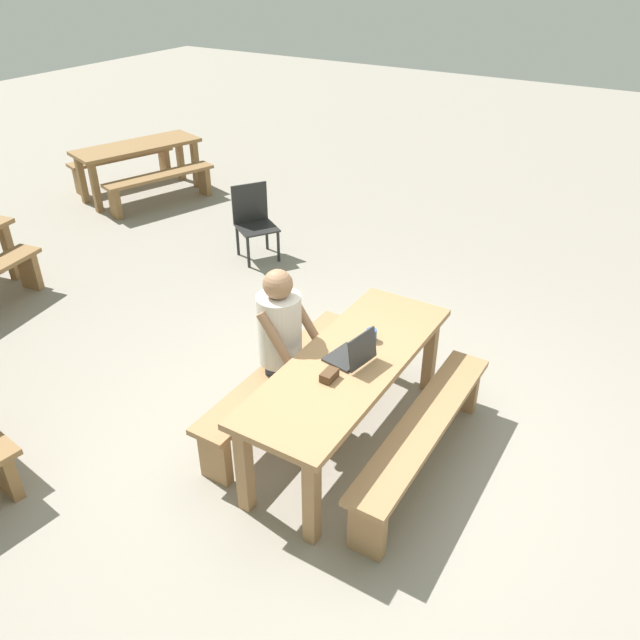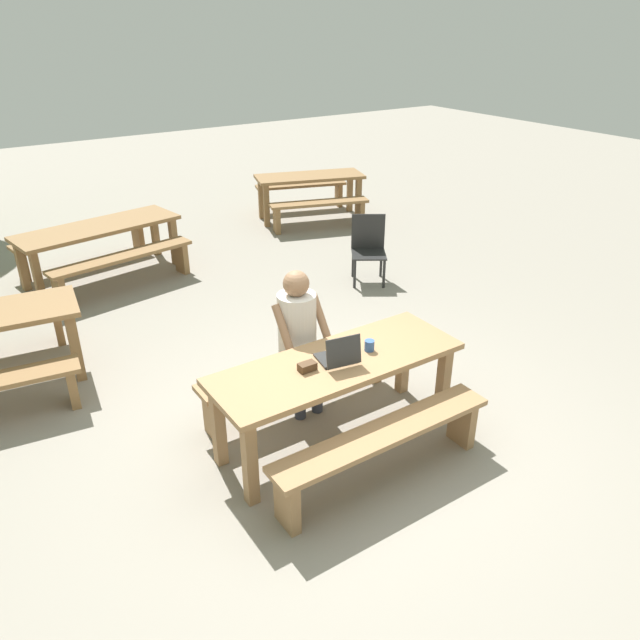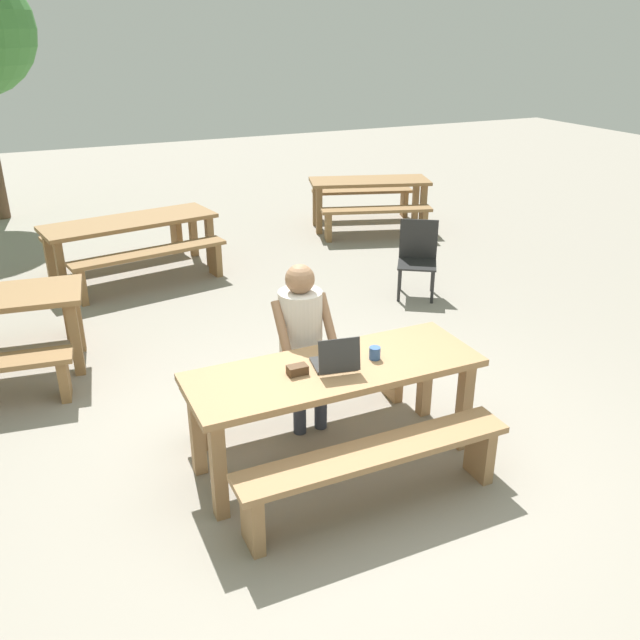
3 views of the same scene
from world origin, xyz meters
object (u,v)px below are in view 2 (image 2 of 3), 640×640
picnic_table_front (337,373)px  picnic_table_rear (98,233)px  plastic_chair (368,248)px  picnic_table_mid (310,183)px  laptop (339,355)px  person_seated (299,330)px  small_pouch (307,367)px  coffee_mug (369,345)px

picnic_table_front → picnic_table_rear: picnic_table_front is taller
plastic_chair → picnic_table_mid: 2.86m
picnic_table_mid → picnic_table_rear: size_ratio=0.88×
laptop → person_seated: 0.61m
small_pouch → coffee_mug: coffee_mug is taller
coffee_mug → person_seated: size_ratio=0.07×
picnic_table_front → plastic_chair: 3.48m
picnic_table_front → laptop: (-0.01, -0.03, 0.18)m
small_pouch → picnic_table_front: bearing=-1.1°
laptop → picnic_table_mid: size_ratio=0.17×
person_seated → picnic_table_mid: (3.15, 4.74, -0.15)m
laptop → small_pouch: laptop is taller
small_pouch → person_seated: bearing=64.1°
laptop → small_pouch: 0.28m
person_seated → plastic_chair: 3.09m
small_pouch → person_seated: size_ratio=0.10×
person_seated → picnic_table_mid: size_ratio=0.68×
plastic_chair → picnic_table_rear: 3.58m
picnic_table_rear → person_seated: bearing=-91.6°
picnic_table_mid → laptop: bearing=-102.8°
plastic_chair → picnic_table_mid: plastic_chair is taller
laptop → coffee_mug: 0.31m
picnic_table_front → picnic_table_mid: (3.15, 5.32, -0.02)m
picnic_table_front → person_seated: size_ratio=1.57×
picnic_table_front → picnic_table_mid: bearing=59.3°
picnic_table_front → picnic_table_rear: 4.70m
coffee_mug → picnic_table_rear: size_ratio=0.04×
picnic_table_front → picnic_table_rear: bearing=97.2°
picnic_table_rear → plastic_chair: bearing=-45.3°
coffee_mug → person_seated: (-0.31, 0.59, -0.03)m
small_pouch → plastic_chair: bearing=44.8°
small_pouch → picnic_table_mid: (3.43, 5.31, -0.17)m
person_seated → picnic_table_rear: size_ratio=0.60×
coffee_mug → plastic_chair: bearing=52.3°
laptop → picnic_table_mid: (3.16, 5.34, -0.20)m
plastic_chair → picnic_table_rear: (-2.91, 2.08, 0.16)m
picnic_table_front → person_seated: bearing=90.2°
picnic_table_mid → person_seated: bearing=-105.8°
laptop → picnic_table_mid: 6.21m
small_pouch → picnic_table_rear: size_ratio=0.06×
person_seated → laptop: bearing=-90.4°
picnic_table_front → picnic_table_rear: size_ratio=0.94×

